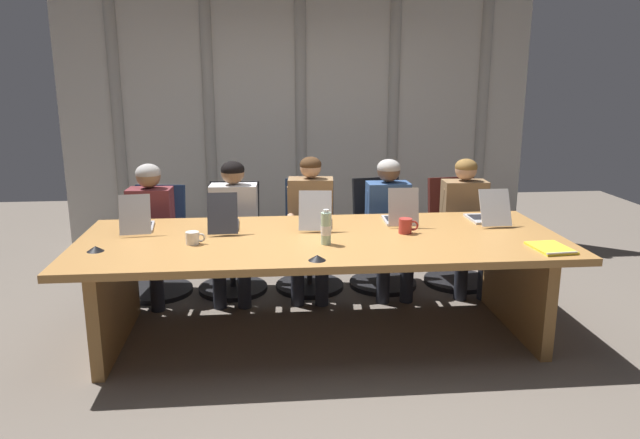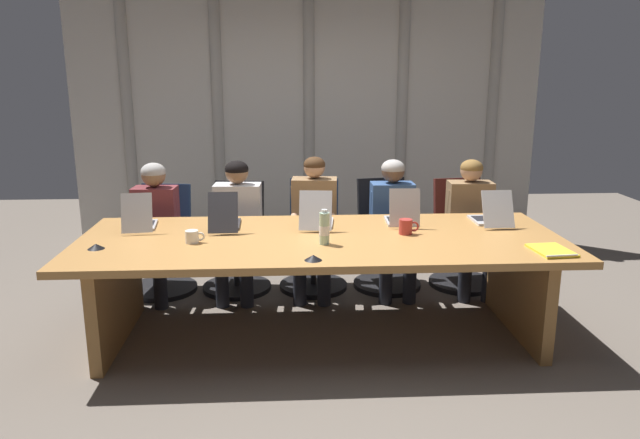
% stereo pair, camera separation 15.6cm
% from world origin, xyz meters
% --- Properties ---
extents(ground_plane, '(10.04, 10.04, 0.00)m').
position_xyz_m(ground_plane, '(0.00, 0.00, 0.00)').
color(ground_plane, '#6B6056').
extents(conference_table, '(3.39, 1.33, 0.74)m').
position_xyz_m(conference_table, '(0.00, 0.00, 0.59)').
color(conference_table, '#B77F42').
rests_on(conference_table, ground_plane).
extents(curtain_backdrop, '(5.00, 0.17, 2.78)m').
position_xyz_m(curtain_backdrop, '(0.00, 2.50, 1.39)').
color(curtain_backdrop, beige).
rests_on(curtain_backdrop, ground_plane).
extents(laptop_left_end, '(0.26, 0.43, 0.29)m').
position_xyz_m(laptop_left_end, '(-1.32, 0.31, 0.80)').
color(laptop_left_end, '#BCBCC1').
rests_on(laptop_left_end, conference_table).
extents(laptop_left_mid, '(0.22, 0.46, 0.29)m').
position_xyz_m(laptop_left_mid, '(-0.70, 0.29, 0.80)').
color(laptop_left_mid, '#2D2D33').
rests_on(laptop_left_mid, conference_table).
extents(laptop_center, '(0.28, 0.45, 0.29)m').
position_xyz_m(laptop_center, '(-0.01, 0.31, 0.80)').
color(laptop_center, '#BCBCC1').
rests_on(laptop_center, conference_table).
extents(laptop_right_mid, '(0.24, 0.37, 0.29)m').
position_xyz_m(laptop_right_mid, '(0.64, 0.34, 0.80)').
color(laptop_right_mid, '#BCBCC1').
rests_on(laptop_right_mid, conference_table).
extents(laptop_right_end, '(0.23, 0.43, 0.28)m').
position_xyz_m(laptop_right_end, '(1.32, 0.32, 0.80)').
color(laptop_right_end, '#BCBCC1').
rests_on(laptop_right_end, conference_table).
extents(office_chair_left_end, '(0.60, 0.60, 0.91)m').
position_xyz_m(office_chair_left_end, '(-1.33, 1.04, 0.34)').
color(office_chair_left_end, navy).
rests_on(office_chair_left_end, ground_plane).
extents(office_chair_left_mid, '(0.60, 0.60, 0.93)m').
position_xyz_m(office_chair_left_mid, '(-0.68, 1.04, 0.35)').
color(office_chair_left_mid, black).
rests_on(office_chair_left_mid, ground_plane).
extents(office_chair_center, '(0.60, 0.60, 0.95)m').
position_xyz_m(office_chair_center, '(-0.01, 1.04, 0.35)').
color(office_chair_center, navy).
rests_on(office_chair_center, ground_plane).
extents(office_chair_right_mid, '(0.60, 0.61, 0.95)m').
position_xyz_m(office_chair_right_mid, '(0.64, 1.04, 0.35)').
color(office_chair_right_mid, black).
rests_on(office_chair_right_mid, ground_plane).
extents(office_chair_right_end, '(0.60, 0.60, 0.94)m').
position_xyz_m(office_chair_right_end, '(1.33, 1.04, 0.35)').
color(office_chair_right_end, '#511E19').
rests_on(office_chair_right_end, ground_plane).
extents(person_left_end, '(0.39, 0.56, 1.14)m').
position_xyz_m(person_left_end, '(-1.35, 0.88, 0.65)').
color(person_left_end, brown).
rests_on(person_left_end, ground_plane).
extents(person_left_mid, '(0.42, 0.56, 1.15)m').
position_xyz_m(person_left_mid, '(-0.66, 0.89, 0.66)').
color(person_left_mid, silver).
rests_on(person_left_mid, ground_plane).
extents(person_center, '(0.43, 0.57, 1.18)m').
position_xyz_m(person_center, '(-0.01, 0.89, 0.66)').
color(person_center, olive).
rests_on(person_center, ground_plane).
extents(person_right_mid, '(0.38, 0.55, 1.15)m').
position_xyz_m(person_right_mid, '(0.67, 0.88, 0.65)').
color(person_right_mid, '#335184').
rests_on(person_right_mid, ground_plane).
extents(person_right_end, '(0.40, 0.56, 1.14)m').
position_xyz_m(person_right_end, '(1.35, 0.88, 0.65)').
color(person_right_end, olive).
rests_on(person_right_end, ground_plane).
extents(water_bottle_primary, '(0.07, 0.07, 0.24)m').
position_xyz_m(water_bottle_primary, '(0.01, -0.18, 0.85)').
color(water_bottle_primary, '#ADD1B2').
rests_on(water_bottle_primary, conference_table).
extents(coffee_mug_near, '(0.13, 0.09, 0.09)m').
position_xyz_m(coffee_mug_near, '(-0.88, -0.09, 0.79)').
color(coffee_mug_near, white).
rests_on(coffee_mug_near, conference_table).
extents(coffee_mug_far, '(0.14, 0.09, 0.11)m').
position_xyz_m(coffee_mug_far, '(0.61, 0.05, 0.80)').
color(coffee_mug_far, '#B2332D').
rests_on(coffee_mug_far, conference_table).
extents(conference_mic_left_side, '(0.11, 0.11, 0.03)m').
position_xyz_m(conference_mic_left_side, '(-1.49, -0.20, 0.76)').
color(conference_mic_left_side, black).
rests_on(conference_mic_left_side, conference_table).
extents(conference_mic_middle, '(0.11, 0.11, 0.03)m').
position_xyz_m(conference_mic_middle, '(-0.08, -0.53, 0.76)').
color(conference_mic_middle, black).
rests_on(conference_mic_middle, conference_table).
extents(spiral_notepad, '(0.25, 0.32, 0.03)m').
position_xyz_m(spiral_notepad, '(1.47, -0.44, 0.75)').
color(spiral_notepad, yellow).
rests_on(spiral_notepad, conference_table).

